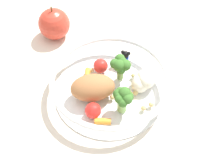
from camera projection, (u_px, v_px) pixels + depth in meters
The scene contains 3 objects.
ground_plane at pixel (111, 95), 0.65m from camera, with size 2.40×2.40×0.00m, color silver.
food_container at pixel (113, 84), 0.63m from camera, with size 0.24×0.24×0.07m.
loose_apple at pixel (54, 24), 0.74m from camera, with size 0.07×0.07×0.08m.
Camera 1 is at (-0.38, 0.07, 0.53)m, focal length 51.27 mm.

